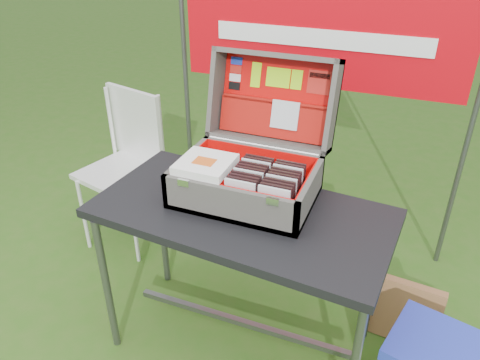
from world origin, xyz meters
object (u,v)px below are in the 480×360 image
at_px(chair, 121,174).
at_px(cardboard_box, 406,313).
at_px(table, 241,280).
at_px(suitcase, 251,136).

bearing_deg(chair, cardboard_box, 7.99).
height_order(table, suitcase, suitcase).
bearing_deg(table, suitcase, 101.46).
bearing_deg(suitcase, cardboard_box, 11.64).
xyz_separation_m(suitcase, chair, (-0.99, 0.37, -0.59)).
distance_m(table, cardboard_box, 0.85).
bearing_deg(table, chair, 157.38).
distance_m(table, suitcase, 0.69).
relative_size(suitcase, chair, 0.61).
bearing_deg(suitcase, table, -83.32).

